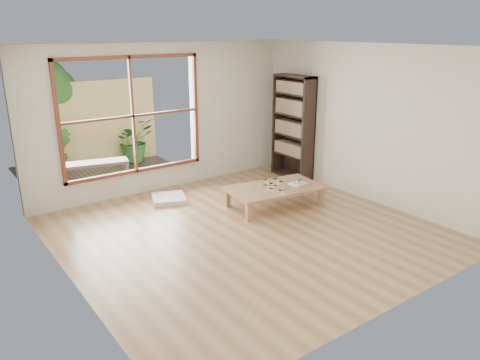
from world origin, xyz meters
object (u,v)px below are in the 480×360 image
object	(u,v)px
food_tray	(298,183)
garden_bench	(92,165)
bookshelf	(293,127)
low_table	(275,189)

from	to	relation	value
food_tray	garden_bench	distance (m)	3.86
bookshelf	garden_bench	size ratio (longest dim) A/B	1.44
bookshelf	garden_bench	bearing A→B (deg)	152.24
low_table	garden_bench	size ratio (longest dim) A/B	1.19
low_table	food_tray	size ratio (longest dim) A/B	5.62
low_table	bookshelf	world-z (taller)	bookshelf
food_tray	bookshelf	bearing A→B (deg)	49.92
food_tray	garden_bench	size ratio (longest dim) A/B	0.21
garden_bench	low_table	bearing A→B (deg)	-41.34
low_table	food_tray	distance (m)	0.44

